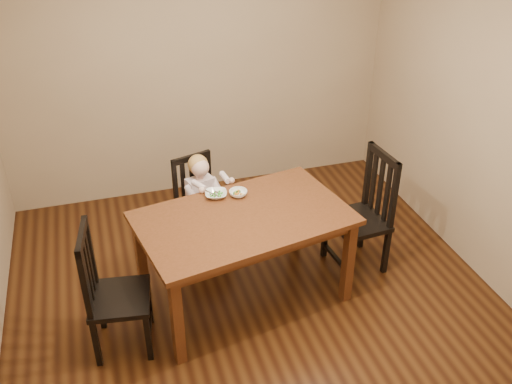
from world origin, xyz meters
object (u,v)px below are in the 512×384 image
object	(u,v)px
chair_right	(363,214)
bowl_veg	(238,193)
chair_child	(200,207)
bowl_peas	(216,194)
chair_left	(111,293)
dining_table	(244,226)
toddler	(201,196)

from	to	relation	value
chair_right	bowl_veg	distance (m)	1.14
chair_child	bowl_veg	distance (m)	0.67
bowl_peas	bowl_veg	bearing A→B (deg)	-11.86
chair_left	bowl_veg	world-z (taller)	chair_left
chair_left	bowl_veg	distance (m)	1.27
chair_child	dining_table	bearing A→B (deg)	86.85
chair_child	chair_right	distance (m)	1.47
chair_left	bowl_veg	xyz separation A→B (m)	(1.10, 0.54, 0.33)
dining_table	chair_right	world-z (taller)	chair_right
bowl_veg	chair_child	bearing A→B (deg)	115.40
chair_child	chair_right	xyz separation A→B (m)	(1.32, -0.65, 0.08)
dining_table	bowl_peas	bearing A→B (deg)	111.90
chair_left	dining_table	bearing A→B (deg)	110.78
chair_right	chair_left	bearing A→B (deg)	95.14
bowl_veg	toddler	bearing A→B (deg)	116.19
dining_table	chair_right	xyz separation A→B (m)	(1.12, 0.15, -0.19)
chair_left	toddler	distance (m)	1.33
chair_child	chair_left	bearing A→B (deg)	33.20
chair_child	bowl_peas	world-z (taller)	chair_child
chair_child	chair_left	size ratio (longest dim) A/B	0.88
dining_table	toddler	size ratio (longest dim) A/B	3.35
toddler	bowl_veg	bearing A→B (deg)	99.35
dining_table	chair_right	bearing A→B (deg)	7.43
chair_child	toddler	distance (m)	0.15
chair_right	bowl_peas	size ratio (longest dim) A/B	6.23
dining_table	chair_right	distance (m)	1.15
dining_table	bowl_peas	size ratio (longest dim) A/B	10.07
chair_left	bowl_peas	bearing A→B (deg)	130.23
toddler	bowl_peas	distance (m)	0.49
chair_left	bowl_peas	distance (m)	1.14
bowl_veg	chair_left	bearing A→B (deg)	-153.93
chair_right	toddler	distance (m)	1.44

